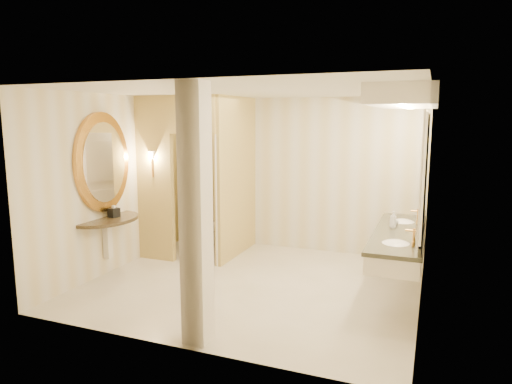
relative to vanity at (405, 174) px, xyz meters
The scene contains 16 objects.
floor 2.58m from the vanity, behind, with size 4.50×4.50×0.00m, color beige.
ceiling 2.27m from the vanity, behind, with size 4.50×4.50×0.00m, color silver.
wall_back 2.62m from the vanity, 139.55° to the left, with size 4.50×0.02×2.70m, color beige.
wall_front 3.06m from the vanity, 130.56° to the right, with size 4.50×0.02×2.70m, color beige.
wall_left 4.25m from the vanity, behind, with size 0.02×4.00×2.70m, color beige.
wall_right 0.50m from the vanity, 49.08° to the right, with size 0.02×4.00×2.70m, color beige.
toilet_closet 3.18m from the vanity, 168.06° to the left, with size 1.50×1.55×2.70m.
wall_sconce 3.91m from the vanity, behind, with size 0.14×0.14×0.42m.
vanity is the anchor object (origin of this frame).
console_shelf 4.26m from the vanity, behind, with size 1.13×1.13×2.01m.
pillar 2.84m from the vanity, 131.66° to the right, with size 0.26×0.26×2.70m, color silver.
tissue_box 4.20m from the vanity, behind, with size 0.14×0.14×0.14m, color black.
toilet 4.02m from the vanity, 159.86° to the left, with size 0.38×0.66×0.67m, color white.
soap_bottle_a 0.76m from the vanity, 119.40° to the left, with size 0.05×0.05×0.12m, color beige.
soap_bottle_b 0.77m from the vanity, 109.95° to the left, with size 0.10×0.10×0.13m, color silver.
soap_bottle_c 0.67m from the vanity, 131.16° to the left, with size 0.09×0.09×0.23m, color #C6B28C.
Camera 1 is at (2.32, -5.79, 2.33)m, focal length 32.00 mm.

